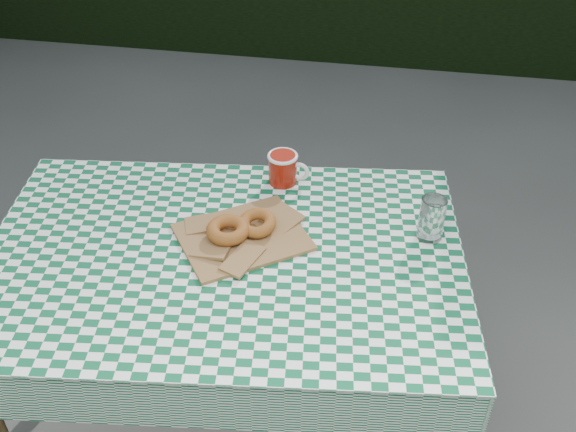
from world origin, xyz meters
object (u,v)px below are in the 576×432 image
object	(u,v)px
table	(231,356)
drinking_glass	(432,219)
coffee_mug	(283,168)
paper_bag	(243,236)

from	to	relation	value
table	drinking_glass	world-z (taller)	drinking_glass
table	coffee_mug	size ratio (longest dim) A/B	7.37
coffee_mug	drinking_glass	bearing A→B (deg)	-16.17
paper_bag	drinking_glass	distance (m)	0.48
table	paper_bag	xyz separation A→B (m)	(0.03, 0.07, 0.39)
paper_bag	coffee_mug	bearing A→B (deg)	78.18
table	coffee_mug	world-z (taller)	coffee_mug
coffee_mug	drinking_glass	size ratio (longest dim) A/B	1.37
table	drinking_glass	distance (m)	0.69
table	coffee_mug	xyz separation A→B (m)	(0.09, 0.34, 0.43)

